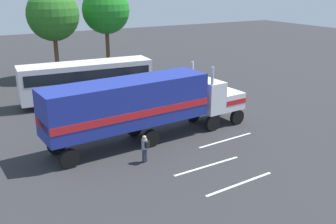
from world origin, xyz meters
name	(u,v)px	position (x,y,z in m)	size (l,w,h in m)	color
ground_plane	(216,120)	(0.00, 0.00, 0.00)	(120.00, 120.00, 0.00)	#2D2D30
lane_stripe_near	(226,140)	(-1.78, -3.50, 0.01)	(4.40, 0.16, 0.01)	silver
lane_stripe_mid	(207,166)	(-4.98, -5.99, 0.01)	(4.40, 0.16, 0.01)	silver
lane_stripe_far	(240,184)	(-4.68, -8.47, 0.01)	(4.40, 0.16, 0.01)	silver
semi_truck	(143,103)	(-6.46, -0.91, 2.52)	(14.32, 3.93, 4.50)	silver
person_bystander	(145,148)	(-7.79, -3.83, 0.89)	(0.40, 0.48, 1.63)	#2D3347
parked_bus	(87,78)	(-6.88, 9.26, 2.07)	(11.14, 3.26, 3.40)	silver
tree_left	(53,15)	(-6.95, 19.12, 6.61)	(5.32, 5.32, 9.29)	brown
tree_center	(106,10)	(-0.94, 19.87, 6.84)	(5.24, 5.24, 9.49)	brown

